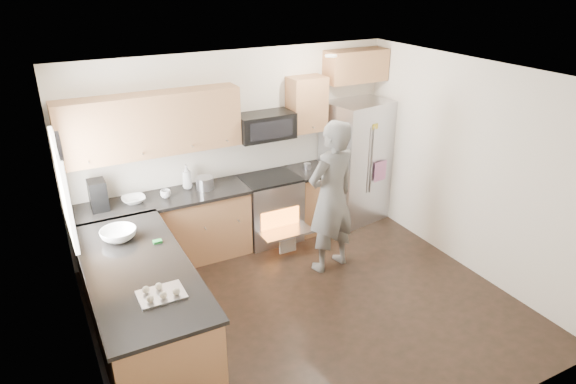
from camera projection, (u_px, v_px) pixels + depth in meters
ground at (307, 308)px, 5.82m from camera, size 4.50×4.50×0.00m
room_shell at (306, 171)px, 5.14m from camera, size 4.54×4.04×2.62m
back_cabinet_run at (202, 186)px, 6.59m from camera, size 4.45×0.64×2.50m
peninsula at (143, 306)px, 5.09m from camera, size 0.96×2.36×1.04m
stove_range at (270, 194)px, 7.06m from camera, size 0.76×0.97×1.79m
refrigerator at (356, 161)px, 7.58m from camera, size 0.99×0.83×1.81m
person at (331, 197)px, 6.25m from camera, size 0.79×0.60×1.94m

